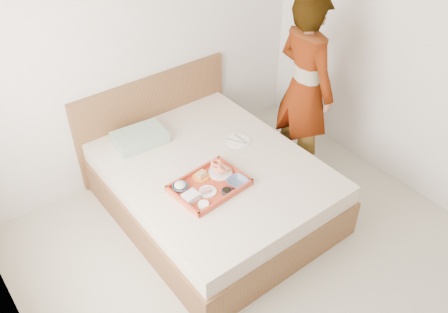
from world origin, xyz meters
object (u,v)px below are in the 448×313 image
(bed, at_px, (213,187))
(person, at_px, (305,88))
(tray, at_px, (210,185))
(dinner_plate, at_px, (238,141))

(bed, height_order, person, person)
(tray, bearing_deg, dinner_plate, 26.35)
(bed, xyz_separation_m, person, (1.05, -0.01, 0.65))
(bed, relative_size, dinner_plate, 8.97)
(person, bearing_deg, tray, 103.81)
(tray, distance_m, dinner_plate, 0.68)
(bed, height_order, tray, tray)
(bed, distance_m, person, 1.23)
(dinner_plate, bearing_deg, tray, -148.80)
(tray, distance_m, person, 1.31)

